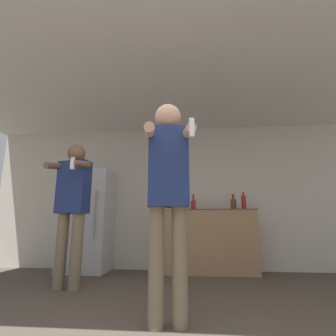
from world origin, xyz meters
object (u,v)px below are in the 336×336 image
(bottle_amber_bourbon, at_px, (183,205))
(person_man_side, at_px, (72,202))
(person_woman_foreground, at_px, (168,186))
(refrigerator, at_px, (88,220))
(bottle_clear_vodka, at_px, (233,203))
(bottle_brown_liquor, at_px, (193,204))
(bottle_red_label, at_px, (244,202))

(bottle_amber_bourbon, height_order, person_man_side, person_man_side)
(person_woman_foreground, bearing_deg, person_man_side, 140.79)
(refrigerator, distance_m, bottle_clear_vodka, 2.47)
(bottle_brown_liquor, bearing_deg, bottle_red_label, 0.00)
(refrigerator, xyz_separation_m, bottle_red_label, (2.62, 0.01, 0.29))
(bottle_amber_bourbon, relative_size, bottle_clear_vodka, 1.01)
(refrigerator, relative_size, bottle_amber_bourbon, 6.47)
(refrigerator, height_order, bottle_red_label, refrigerator)
(bottle_red_label, relative_size, bottle_clear_vodka, 1.19)
(person_woman_foreground, bearing_deg, refrigerator, 124.87)
(bottle_brown_liquor, relative_size, person_woman_foreground, 0.15)
(refrigerator, distance_m, bottle_red_label, 2.64)
(bottle_red_label, xyz_separation_m, bottle_amber_bourbon, (-0.99, -0.00, -0.04))
(bottle_brown_liquor, relative_size, bottle_amber_bourbon, 1.00)
(bottle_brown_liquor, bearing_deg, person_man_side, -140.69)
(bottle_amber_bourbon, bearing_deg, bottle_clear_vodka, -0.00)
(bottle_red_label, xyz_separation_m, bottle_clear_vodka, (-0.17, -0.00, -0.02))
(bottle_red_label, height_order, bottle_clear_vodka, bottle_red_label)
(bottle_red_label, xyz_separation_m, bottle_brown_liquor, (-0.82, -0.00, -0.03))
(refrigerator, distance_m, person_woman_foreground, 2.82)
(person_man_side, bearing_deg, person_woman_foreground, -39.21)
(bottle_red_label, bearing_deg, person_woman_foreground, -113.64)
(bottle_brown_liquor, height_order, bottle_clear_vodka, bottle_brown_liquor)
(bottle_clear_vodka, bearing_deg, bottle_amber_bourbon, 180.00)
(refrigerator, distance_m, bottle_brown_liquor, 1.82)
(refrigerator, relative_size, bottle_red_label, 5.46)
(bottle_brown_liquor, bearing_deg, refrigerator, -179.56)
(bottle_red_label, bearing_deg, bottle_amber_bourbon, -180.00)
(bottle_brown_liquor, xyz_separation_m, bottle_amber_bourbon, (-0.17, 0.00, -0.00))
(bottle_red_label, height_order, bottle_brown_liquor, bottle_red_label)
(refrigerator, distance_m, bottle_amber_bourbon, 1.65)
(bottle_red_label, bearing_deg, bottle_clear_vodka, -180.00)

